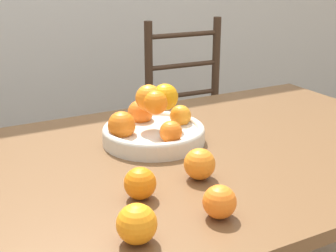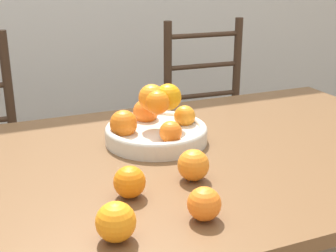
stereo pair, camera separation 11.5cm
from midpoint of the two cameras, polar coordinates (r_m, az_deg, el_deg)
name	(u,v)px [view 2 (the right image)]	position (r m, az deg, el deg)	size (l,w,h in m)	color
dining_table	(153,189)	(1.33, 0.62, -7.69)	(1.82, 0.96, 0.74)	brown
fruit_bowl	(156,125)	(1.41, 0.80, 0.04)	(0.31, 0.31, 0.18)	beige
orange_loose_0	(193,165)	(1.17, 5.92, -4.81)	(0.08, 0.08, 0.08)	orange
orange_loose_1	(116,222)	(0.93, -2.82, -11.67)	(0.08, 0.08, 0.08)	orange
orange_loose_2	(130,182)	(1.09, -1.69, -6.89)	(0.08, 0.08, 0.08)	orange
orange_loose_3	(204,204)	(1.01, 7.74, -9.46)	(0.07, 0.07, 0.07)	orange
chair_right	(213,130)	(2.33, 6.92, -0.51)	(0.44, 0.42, 0.99)	#382619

